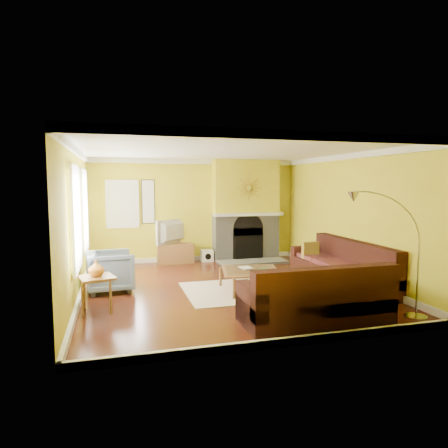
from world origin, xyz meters
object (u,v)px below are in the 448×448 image
object	(u,v)px
side_table	(97,294)
arc_lamp	(389,258)
coffee_table	(251,280)
armchair	(110,271)
media_console	(175,253)
sectional_sofa	(301,271)

from	to	relation	value
side_table	arc_lamp	world-z (taller)	arc_lamp
coffee_table	armchair	bearing A→B (deg)	164.93
media_console	arc_lamp	distance (m)	5.85
coffee_table	side_table	distance (m)	2.85
coffee_table	side_table	world-z (taller)	side_table
sectional_sofa	side_table	xyz separation A→B (m)	(-3.60, 0.00, -0.16)
coffee_table	media_console	size ratio (longest dim) A/B	1.15
coffee_table	media_console	bearing A→B (deg)	107.88
side_table	arc_lamp	size ratio (longest dim) A/B	0.30
sectional_sofa	coffee_table	size ratio (longest dim) A/B	3.50
media_console	side_table	world-z (taller)	side_table
coffee_table	armchair	xyz separation A→B (m)	(-2.60, 0.70, 0.18)
sectional_sofa	arc_lamp	bearing A→B (deg)	-71.37
armchair	arc_lamp	size ratio (longest dim) A/B	0.44
media_console	side_table	xyz separation A→B (m)	(-1.80, -3.60, 0.03)
coffee_table	armchair	world-z (taller)	armchair
arc_lamp	sectional_sofa	bearing A→B (deg)	108.63
side_table	arc_lamp	bearing A→B (deg)	-22.16
side_table	sectional_sofa	bearing A→B (deg)	0.00
media_console	armchair	xyz separation A→B (m)	(-1.60, -2.40, 0.14)
media_console	armchair	bearing A→B (deg)	-123.69
coffee_table	arc_lamp	distance (m)	2.70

